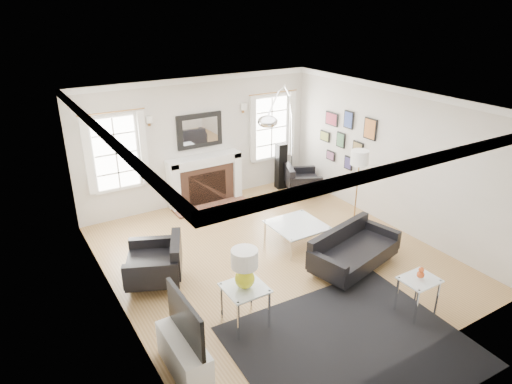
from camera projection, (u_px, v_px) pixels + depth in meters
floor at (274, 257)px, 8.22m from camera, size 6.00×6.00×0.00m
back_wall at (199, 141)px, 10.02m from camera, size 5.50×0.04×2.80m
front_wall at (417, 269)px, 5.31m from camera, size 5.50×0.04×2.80m
left_wall at (111, 224)px, 6.35m from camera, size 0.04×6.00×2.80m
right_wall at (391, 158)px, 8.98m from camera, size 0.04×6.00×2.80m
ceiling at (276, 103)px, 7.12m from camera, size 5.50×6.00×0.02m
crown_molding at (276, 106)px, 7.14m from camera, size 5.50×6.00×0.12m
fireplace at (205, 180)px, 10.19m from camera, size 1.70×0.69×1.11m
mantel_mirror at (200, 131)px, 9.89m from camera, size 1.05×0.07×0.75m
window_left at (116, 153)px, 9.07m from camera, size 1.24×0.15×1.62m
window_right at (271, 128)px, 10.84m from camera, size 1.24×0.15×1.62m
gallery_wall at (346, 136)px, 9.93m from camera, size 0.04×1.73×1.29m
tv_unit at (184, 351)px, 5.58m from camera, size 0.35×1.00×1.09m
area_rug at (352, 346)px, 6.12m from camera, size 3.12×2.64×0.01m
sofa at (352, 251)px, 7.82m from camera, size 1.84×1.15×0.56m
armchair_left at (157, 264)px, 7.34m from camera, size 1.16×1.22×0.65m
armchair_right at (301, 181)px, 10.77m from camera, size 1.02×1.07×0.57m
coffee_table at (297, 226)px, 8.50m from camera, size 0.95×0.95×0.42m
side_table_left at (245, 294)px, 6.34m from camera, size 0.57×0.57×0.63m
nesting_table at (419, 286)px, 6.61m from camera, size 0.53×0.44×0.58m
gourd_lamp at (245, 266)px, 6.16m from camera, size 0.37×0.37×0.59m
orange_vase at (421, 273)px, 6.52m from camera, size 0.11×0.11×0.17m
arc_floor_lamp at (281, 141)px, 9.78m from camera, size 1.92×1.78×2.72m
stick_floor_lamp at (359, 162)px, 8.60m from camera, size 0.34×0.34×1.68m
speaker_tower at (281, 166)px, 11.01m from camera, size 0.24×0.24×1.12m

